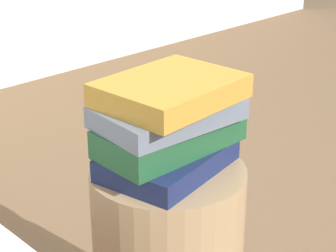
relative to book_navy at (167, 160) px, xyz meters
The scene contains 4 objects.
book_navy is the anchor object (origin of this frame).
book_forest 0.05m from the book_navy, 12.51° to the left, with size 0.30×0.15×0.06m, color #1E512D.
book_slate 0.10m from the book_navy, ahead, with size 0.28×0.17×0.04m, color slate.
book_ochre 0.15m from the book_navy, ahead, with size 0.27×0.21×0.05m, color #B7842D.
Camera 1 is at (-0.77, -0.78, 1.07)m, focal length 64.45 mm.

